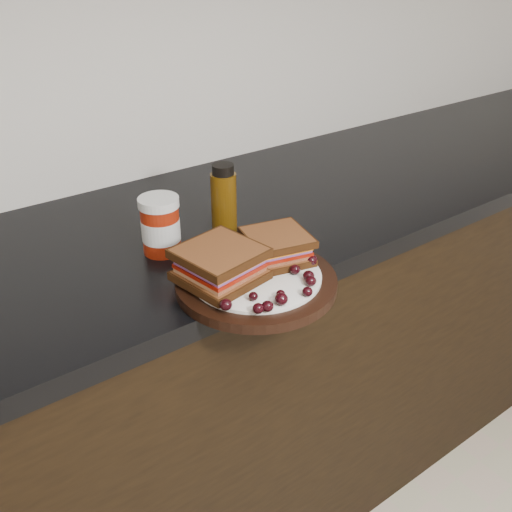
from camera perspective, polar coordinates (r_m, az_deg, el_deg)
The scene contains 29 objects.
base_cabinets at distance 1.47m, azimuth -5.85°, elevation -13.66°, with size 3.96×0.58×0.86m, color black.
countertop at distance 1.21m, azimuth -6.91°, elevation 2.09°, with size 3.98×0.60×0.04m, color black.
plate at distance 0.99m, azimuth 0.00°, elevation -2.58°, with size 0.28×0.28×0.02m, color black.
sandwich_left at distance 0.95m, azimuth -3.64°, elevation -0.82°, with size 0.13×0.13×0.06m, color brown, non-canonical shape.
sandwich_right at distance 1.01m, azimuth 2.10°, elevation 0.96°, with size 0.11×0.11×0.05m, color brown, non-canonical shape.
grape_0 at distance 0.89m, azimuth -3.03°, elevation -4.88°, with size 0.02×0.02×0.02m, color black.
grape_1 at distance 0.91m, azimuth -0.26°, elevation -4.04°, with size 0.02×0.02×0.01m, color black.
grape_2 at distance 0.88m, azimuth 0.22°, elevation -5.26°, with size 0.02×0.02×0.02m, color black.
grape_3 at distance 0.88m, azimuth 1.16°, elevation -5.05°, with size 0.02×0.02×0.02m, color black.
grape_4 at distance 0.90m, azimuth 2.55°, elevation -4.32°, with size 0.02×0.02×0.02m, color black.
grape_5 at distance 0.91m, azimuth 2.47°, elevation -3.83°, with size 0.02×0.02×0.01m, color black.
grape_6 at distance 0.92m, azimuth 5.16°, elevation -3.57°, with size 0.02×0.02×0.02m, color black.
grape_7 at distance 0.95m, azimuth 5.50°, elevation -2.50°, with size 0.02×0.02×0.02m, color black.
grape_8 at distance 0.96m, azimuth 5.28°, elevation -2.00°, with size 0.02×0.02×0.02m, color black.
grape_9 at distance 0.98m, azimuth 3.92°, elevation -1.35°, with size 0.02×0.02×0.02m, color black.
grape_10 at distance 1.01m, azimuth 5.58°, elevation -0.40°, with size 0.02×0.02×0.02m, color black.
grape_11 at distance 1.01m, azimuth 3.51°, elevation -0.43°, with size 0.02×0.02×0.02m, color black.
grape_12 at distance 1.03m, azimuth 3.20°, elevation 0.29°, with size 0.02×0.02×0.02m, color black.
grape_13 at distance 1.05m, azimuth 1.98°, elevation 0.96°, with size 0.02×0.02×0.01m, color black.
grape_14 at distance 0.99m, azimuth -3.84°, elevation -0.94°, with size 0.02×0.02×0.02m, color black.
grape_15 at distance 0.98m, azimuth -2.67°, elevation -1.23°, with size 0.02×0.02×0.02m, color black.
grape_16 at distance 0.96m, azimuth -4.66°, elevation -1.82°, with size 0.02×0.02×0.02m, color black.
grape_17 at distance 0.95m, azimuth -3.82°, elevation -2.27°, with size 0.02×0.02×0.02m, color black.
grape_18 at distance 0.91m, azimuth -3.80°, elevation -3.87°, with size 0.02×0.02×0.02m, color black.
grape_19 at distance 0.98m, azimuth -4.51°, elevation -1.35°, with size 0.02×0.02×0.02m, color black.
grape_20 at distance 0.95m, azimuth -2.76°, elevation -2.25°, with size 0.02×0.02×0.01m, color black.
grape_21 at distance 0.94m, azimuth -3.04°, elevation -2.86°, with size 0.02×0.02×0.02m, color black.
condiment_jar at distance 1.09m, azimuth -9.53°, elevation 3.04°, with size 0.08×0.08×0.11m, color maroon.
oil_bottle at distance 1.15m, azimuth -3.24°, elevation 5.73°, with size 0.05×0.05×0.14m, color #4A2E07.
Camera 1 is at (-0.52, 0.75, 1.43)m, focal length 40.00 mm.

